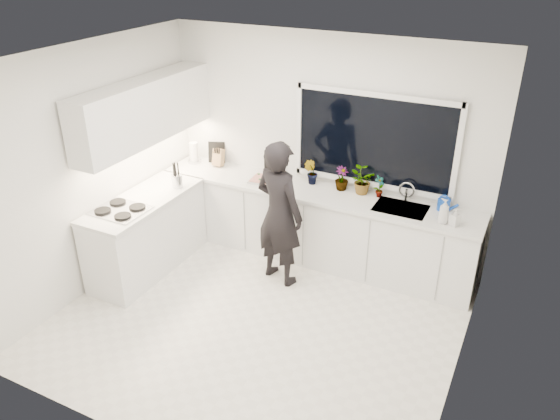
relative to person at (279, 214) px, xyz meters
The scene contains 25 objects.
floor 1.21m from the person, 79.59° to the right, with size 4.00×3.50×0.02m, color beige.
wall_back 1.06m from the person, 80.56° to the left, with size 4.00×0.02×2.70m, color white.
wall_left 2.10m from the person, 155.76° to the right, with size 0.02×3.50×2.70m, color white.
wall_right 2.37m from the person, 21.13° to the right, with size 0.02×3.50×2.70m, color white.
ceiling 2.04m from the person, 79.59° to the right, with size 4.00×3.50×0.02m, color white.
window 1.36m from the person, 49.71° to the left, with size 1.80×0.02×1.00m, color black.
base_cabinets_back 0.76m from the person, 75.95° to the left, with size 3.92×0.58×0.88m, color white.
base_cabinets_left 1.65m from the person, 162.23° to the right, with size 0.58×1.60×0.88m, color white.
countertop_back 0.62m from the person, 75.73° to the left, with size 3.94×0.62×0.04m, color silver.
countertop_left 1.59m from the person, 162.23° to the right, with size 0.62×1.60×0.04m, color silver.
upper_cabinets 1.92m from the person, behind, with size 0.34×2.10×0.70m, color white.
sink 1.35m from the person, 27.03° to the left, with size 0.58×0.42×0.14m, color silver.
faucet 1.46m from the person, 34.07° to the left, with size 0.03×0.03×0.22m, color silver.
stovetop 1.75m from the person, 151.45° to the right, with size 0.56×0.48×0.03m, color black.
person is the anchor object (origin of this frame).
pizza_tray 0.75m from the person, 128.29° to the left, with size 0.41×0.30×0.03m, color silver.
pizza 0.75m from the person, 128.29° to the left, with size 0.38×0.27×0.01m, color #B21719.
watering_can 1.81m from the person, 25.36° to the left, with size 0.14×0.14×0.13m, color #1241B0.
paper_towel_roll 1.78m from the person, 156.21° to the left, with size 0.11×0.11×0.26m, color silver.
knife_block 1.48m from the person, 149.19° to the left, with size 0.13×0.10×0.22m, color #9E7A49.
utensil_crock 1.36m from the person, behind, with size 0.13×0.13×0.16m, color silver.
picture_frame_large 1.61m from the person, 147.78° to the left, with size 0.22×0.02×0.28m, color black.
picture_frame_small 1.01m from the person, 120.44° to the left, with size 0.25×0.02×0.30m, color black.
herb_plants 0.98m from the person, 54.40° to the left, with size 1.01×0.28×0.32m.
soap_bottles 1.80m from the person, 15.02° to the left, with size 0.24×0.13×0.27m.
Camera 1 is at (2.27, -3.99, 3.65)m, focal length 35.00 mm.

